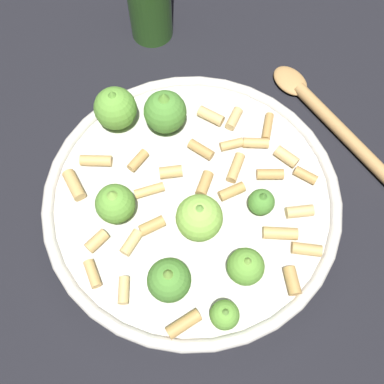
{
  "coord_description": "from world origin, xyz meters",
  "views": [
    {
      "loc": [
        0.15,
        -0.13,
        0.47
      ],
      "look_at": [
        0.0,
        0.0,
        0.06
      ],
      "focal_mm": 42.26,
      "sensor_mm": 36.0,
      "label": 1
    }
  ],
  "objects": [
    {
      "name": "wooden_spoon",
      "position": [
        0.01,
        0.21,
        0.01
      ],
      "size": [
        0.22,
        0.05,
        0.02
      ],
      "color": "#B2844C",
      "rests_on": "ground"
    },
    {
      "name": "cooking_pan",
      "position": [
        -0.0,
        -0.0,
        0.03
      ],
      "size": [
        0.31,
        0.31,
        0.1
      ],
      "color": "beige",
      "rests_on": "ground"
    },
    {
      "name": "ground_plane",
      "position": [
        0.0,
        0.0,
        0.0
      ],
      "size": [
        2.4,
        2.4,
        0.0
      ],
      "primitive_type": "plane",
      "color": "black"
    }
  ]
}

